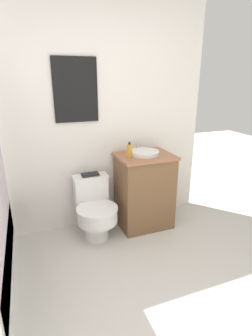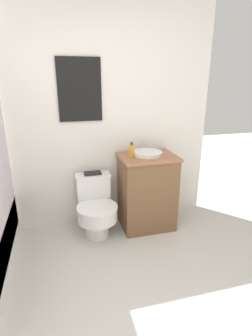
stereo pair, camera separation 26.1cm
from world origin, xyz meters
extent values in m
cube|color=white|center=(0.00, 1.89, 1.25)|extent=(3.32, 0.05, 2.50)
cube|color=black|center=(0.18, 1.85, 1.54)|extent=(0.45, 0.02, 0.64)
cube|color=silver|center=(0.18, 1.85, 1.54)|extent=(0.42, 0.01, 0.61)
cylinder|color=white|center=(0.26, 1.53, 0.11)|extent=(0.26, 0.26, 0.22)
cylinder|color=white|center=(0.26, 1.47, 0.29)|extent=(0.42, 0.42, 0.14)
cylinder|color=white|center=(0.26, 1.47, 0.37)|extent=(0.43, 0.43, 0.02)
cube|color=white|center=(0.26, 1.73, 0.45)|extent=(0.36, 0.17, 0.37)
cube|color=white|center=(0.26, 1.73, 0.64)|extent=(0.38, 0.18, 0.02)
cube|color=brown|center=(0.85, 1.60, 0.41)|extent=(0.58, 0.46, 0.83)
cube|color=#9E6642|center=(0.85, 1.60, 0.84)|extent=(0.61, 0.49, 0.03)
cylinder|color=white|center=(0.85, 1.62, 0.88)|extent=(0.33, 0.33, 0.04)
cylinder|color=silver|center=(0.85, 1.81, 0.92)|extent=(0.02, 0.02, 0.13)
cylinder|color=gold|center=(0.66, 1.60, 0.92)|extent=(0.06, 0.06, 0.13)
cylinder|color=black|center=(0.66, 1.60, 1.00)|extent=(0.02, 0.02, 0.02)
cube|color=black|center=(0.26, 1.73, 0.66)|extent=(0.18, 0.10, 0.02)
camera|label=1|loc=(-0.33, -0.90, 1.65)|focal=28.00mm
camera|label=2|loc=(-0.08, -0.98, 1.65)|focal=28.00mm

